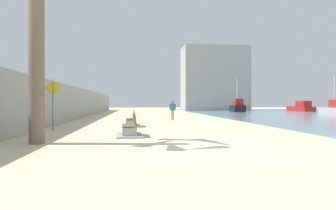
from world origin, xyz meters
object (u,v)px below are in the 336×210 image
at_px(boat_far_right, 336,109).
at_px(person_walking, 173,109).
at_px(bench_near, 130,131).
at_px(bench_far, 131,123).
at_px(boat_far_left, 238,107).
at_px(pedestrian_sign, 53,99).
at_px(boat_outer, 301,107).

bearing_deg(boat_far_right, person_walking, -154.20).
xyz_separation_m(bench_near, bench_far, (0.01, 5.38, 0.00)).
bearing_deg(person_walking, boat_far_right, 25.80).
xyz_separation_m(person_walking, boat_far_left, (12.44, 20.15, -0.14)).
xyz_separation_m(boat_far_left, pedestrian_sign, (-19.75, -28.60, 0.86)).
relative_size(bench_far, boat_outer, 0.34).
xyz_separation_m(person_walking, pedestrian_sign, (-7.32, -8.44, 0.72)).
bearing_deg(person_walking, bench_far, -118.61).
height_order(bench_near, bench_far, same).
height_order(bench_near, boat_far_right, boat_far_right).
bearing_deg(boat_outer, person_walking, -136.53).
bearing_deg(person_walking, boat_outer, 43.47).
bearing_deg(boat_far_right, boat_far_left, 133.81).
xyz_separation_m(bench_far, boat_far_right, (24.99, 16.51, 0.45)).
distance_m(bench_far, boat_outer, 39.98).
bearing_deg(bench_near, boat_outer, 51.31).
distance_m(bench_near, boat_far_left, 35.26).
distance_m(bench_far, boat_far_right, 29.95).
bearing_deg(boat_far_left, pedestrian_sign, -124.63).
bearing_deg(bench_far, person_walking, 61.39).
xyz_separation_m(person_walking, boat_outer, (24.23, 22.98, -0.29)).
bearing_deg(boat_outer, bench_far, -133.50).
bearing_deg(pedestrian_sign, boat_far_left, 55.37).
bearing_deg(bench_near, pedestrian_sign, 143.74).
height_order(person_walking, boat_outer, boat_outer).
relative_size(bench_near, pedestrian_sign, 0.81).
xyz_separation_m(boat_outer, boat_far_right, (-2.53, -12.48, 0.04)).
bearing_deg(bench_near, bench_far, 89.94).
height_order(bench_near, boat_far_left, boat_far_left).
bearing_deg(boat_outer, boat_far_right, -101.46).
height_order(boat_far_left, boat_far_right, boat_far_left).
bearing_deg(bench_near, boat_far_left, 63.51).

